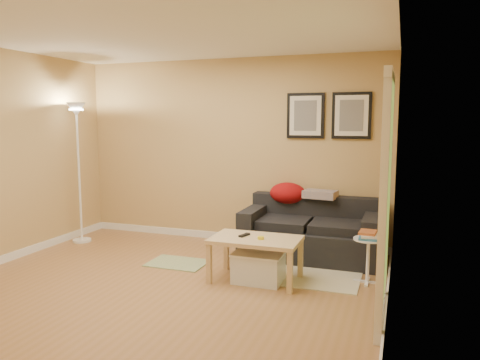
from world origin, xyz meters
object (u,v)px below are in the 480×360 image
at_px(storage_bin, 258,267).
at_px(side_table, 368,261).
at_px(sofa, 311,229).
at_px(coffee_table, 256,259).
at_px(floor_lamp, 79,177).
at_px(book_stack, 369,235).

xyz_separation_m(storage_bin, side_table, (1.12, 0.36, 0.08)).
height_order(sofa, coffee_table, sofa).
relative_size(coffee_table, side_table, 1.95).
bearing_deg(coffee_table, floor_lamp, 179.74).
relative_size(sofa, book_stack, 6.67).
bearing_deg(sofa, floor_lamp, -174.27).
bearing_deg(storage_bin, side_table, 17.86).
xyz_separation_m(book_stack, floor_lamp, (-4.02, 0.40, 0.41)).
distance_m(side_table, floor_lamp, 4.10).
relative_size(storage_bin, book_stack, 2.11).
bearing_deg(storage_bin, coffee_table, 145.43).
xyz_separation_m(side_table, book_stack, (0.00, -0.01, 0.29)).
xyz_separation_m(coffee_table, side_table, (1.16, 0.33, 0.01)).
relative_size(coffee_table, floor_lamp, 0.48).
bearing_deg(sofa, storage_bin, -108.29).
relative_size(sofa, floor_lamp, 0.85).
distance_m(storage_bin, side_table, 1.18).
bearing_deg(book_stack, storage_bin, -146.09).
distance_m(sofa, side_table, 1.06).
bearing_deg(coffee_table, sofa, 83.26).
distance_m(coffee_table, side_table, 1.20).
bearing_deg(sofa, book_stack, -43.87).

